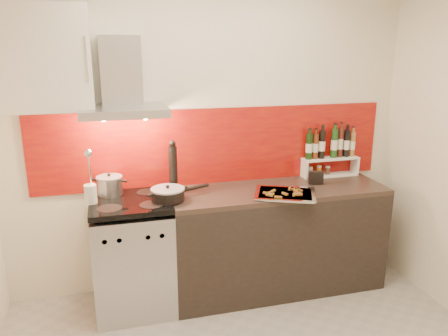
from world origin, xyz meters
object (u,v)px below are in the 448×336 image
object	(u,v)px
stock_pot	(110,185)
counter	(276,238)
saute_pan	(169,194)
baking_tray	(285,194)
range_stove	(133,256)
pepper_mill	(173,168)

from	to	relation	value
stock_pot	counter	bearing A→B (deg)	-6.74
stock_pot	saute_pan	distance (m)	0.49
stock_pot	saute_pan	xyz separation A→B (m)	(0.43, -0.23, -0.03)
stock_pot	baking_tray	world-z (taller)	stock_pot
range_stove	counter	bearing A→B (deg)	0.23
range_stove	baking_tray	world-z (taller)	baking_tray
counter	saute_pan	size ratio (longest dim) A/B	3.78
counter	pepper_mill	size ratio (longest dim) A/B	4.18
range_stove	baking_tray	xyz separation A→B (m)	(1.19, -0.19, 0.47)
range_stove	counter	xyz separation A→B (m)	(1.20, 0.00, 0.01)
counter	stock_pot	bearing A→B (deg)	173.26
baking_tray	range_stove	bearing A→B (deg)	171.14
pepper_mill	range_stove	bearing A→B (deg)	-164.10
saute_pan	pepper_mill	distance (m)	0.24
counter	stock_pot	distance (m)	1.45
stock_pot	range_stove	bearing A→B (deg)	-49.26
saute_pan	baking_tray	size ratio (longest dim) A/B	0.83
range_stove	counter	distance (m)	1.20
range_stove	saute_pan	distance (m)	0.59
saute_pan	baking_tray	bearing A→B (deg)	-7.34
baking_tray	saute_pan	bearing A→B (deg)	172.66
saute_pan	stock_pot	bearing A→B (deg)	151.48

